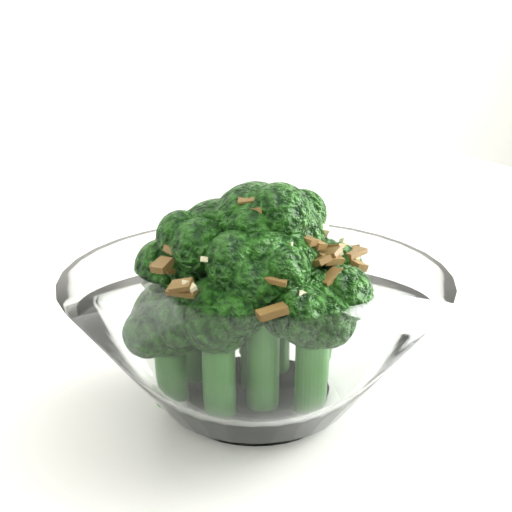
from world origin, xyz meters
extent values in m
cube|color=white|center=(0.10, -0.12, 0.73)|extent=(1.40, 1.16, 0.04)
cylinder|color=white|center=(0.49, 0.38, 0.35)|extent=(0.04, 0.04, 0.71)
cylinder|color=white|center=(0.18, -0.27, 0.75)|extent=(0.08, 0.08, 0.01)
cylinder|color=#1E5416|center=(0.20, -0.26, 0.80)|extent=(0.02, 0.02, 0.07)
sphere|color=#184D0E|center=(0.20, -0.26, 0.84)|extent=(0.04, 0.04, 0.04)
cylinder|color=#1E5416|center=(0.22, -0.25, 0.78)|extent=(0.02, 0.02, 0.04)
sphere|color=#184D0E|center=(0.22, -0.25, 0.81)|extent=(0.04, 0.04, 0.04)
cylinder|color=#1E5416|center=(0.19, -0.23, 0.78)|extent=(0.02, 0.02, 0.04)
sphere|color=#184D0E|center=(0.19, -0.23, 0.81)|extent=(0.04, 0.04, 0.04)
cylinder|color=#1E5416|center=(0.18, -0.30, 0.79)|extent=(0.02, 0.02, 0.07)
sphere|color=#184D0E|center=(0.18, -0.30, 0.84)|extent=(0.04, 0.04, 0.04)
cylinder|color=#1E5416|center=(0.21, -0.31, 0.78)|extent=(0.02, 0.02, 0.05)
sphere|color=#184D0E|center=(0.21, -0.31, 0.82)|extent=(0.04, 0.04, 0.04)
cylinder|color=#1E5416|center=(0.16, -0.30, 0.78)|extent=(0.02, 0.02, 0.05)
sphere|color=#184D0E|center=(0.16, -0.30, 0.82)|extent=(0.04, 0.04, 0.04)
cylinder|color=#1E5416|center=(0.21, -0.27, 0.79)|extent=(0.02, 0.02, 0.05)
sphere|color=#184D0E|center=(0.21, -0.27, 0.82)|extent=(0.04, 0.04, 0.04)
cylinder|color=#1E5416|center=(0.16, -0.27, 0.80)|extent=(0.02, 0.02, 0.07)
sphere|color=#184D0E|center=(0.16, -0.27, 0.84)|extent=(0.05, 0.05, 0.05)
cylinder|color=#1E5416|center=(0.15, -0.26, 0.79)|extent=(0.02, 0.02, 0.05)
sphere|color=#184D0E|center=(0.15, -0.26, 0.82)|extent=(0.04, 0.04, 0.04)
cylinder|color=#1E5416|center=(0.18, -0.27, 0.80)|extent=(0.02, 0.02, 0.08)
sphere|color=#184D0E|center=(0.18, -0.27, 0.85)|extent=(0.05, 0.05, 0.05)
cylinder|color=#1E5416|center=(0.14, -0.28, 0.78)|extent=(0.02, 0.02, 0.04)
sphere|color=#184D0E|center=(0.14, -0.28, 0.81)|extent=(0.04, 0.04, 0.04)
cube|color=brown|center=(0.21, -0.30, 0.84)|extent=(0.01, 0.02, 0.01)
cube|color=brown|center=(0.21, -0.31, 0.84)|extent=(0.01, 0.01, 0.01)
cube|color=brown|center=(0.20, -0.25, 0.85)|extent=(0.01, 0.01, 0.00)
cube|color=brown|center=(0.20, -0.27, 0.87)|extent=(0.02, 0.01, 0.01)
cube|color=brown|center=(0.17, -0.25, 0.85)|extent=(0.01, 0.01, 0.01)
cube|color=brown|center=(0.18, -0.28, 0.87)|extent=(0.01, 0.02, 0.01)
cube|color=brown|center=(0.13, -0.28, 0.84)|extent=(0.01, 0.01, 0.01)
cube|color=brown|center=(0.22, -0.29, 0.84)|extent=(0.01, 0.02, 0.01)
cube|color=brown|center=(0.18, -0.29, 0.87)|extent=(0.01, 0.01, 0.01)
cube|color=brown|center=(0.14, -0.26, 0.84)|extent=(0.01, 0.02, 0.01)
cube|color=brown|center=(0.20, -0.30, 0.85)|extent=(0.01, 0.01, 0.01)
cube|color=brown|center=(0.21, -0.28, 0.85)|extent=(0.01, 0.01, 0.00)
cube|color=brown|center=(0.22, -0.30, 0.84)|extent=(0.01, 0.01, 0.01)
cube|color=brown|center=(0.14, -0.28, 0.84)|extent=(0.01, 0.02, 0.01)
cube|color=brown|center=(0.18, -0.29, 0.87)|extent=(0.01, 0.01, 0.00)
cube|color=brown|center=(0.14, -0.31, 0.84)|extent=(0.01, 0.01, 0.01)
cube|color=brown|center=(0.22, -0.30, 0.84)|extent=(0.01, 0.01, 0.01)
cube|color=brown|center=(0.21, -0.29, 0.85)|extent=(0.01, 0.01, 0.01)
cube|color=brown|center=(0.14, -0.25, 0.84)|extent=(0.01, 0.01, 0.01)
cube|color=brown|center=(0.22, -0.24, 0.84)|extent=(0.01, 0.02, 0.01)
cube|color=brown|center=(0.18, -0.33, 0.83)|extent=(0.02, 0.01, 0.01)
cube|color=brown|center=(0.18, -0.27, 0.87)|extent=(0.01, 0.02, 0.01)
cube|color=brown|center=(0.23, -0.30, 0.84)|extent=(0.01, 0.01, 0.01)
cube|color=brown|center=(0.19, -0.29, 0.86)|extent=(0.01, 0.01, 0.01)
cube|color=brown|center=(0.23, -0.27, 0.84)|extent=(0.01, 0.01, 0.01)
cube|color=brown|center=(0.16, -0.25, 0.85)|extent=(0.01, 0.01, 0.01)
cube|color=brown|center=(0.20, -0.23, 0.84)|extent=(0.01, 0.01, 0.01)
cube|color=brown|center=(0.22, -0.26, 0.84)|extent=(0.01, 0.01, 0.01)
cube|color=brown|center=(0.17, -0.27, 0.86)|extent=(0.01, 0.01, 0.00)
cube|color=brown|center=(0.13, -0.29, 0.84)|extent=(0.01, 0.01, 0.01)
cube|color=brown|center=(0.14, -0.24, 0.83)|extent=(0.01, 0.01, 0.01)
cube|color=brown|center=(0.22, -0.32, 0.83)|extent=(0.01, 0.01, 0.01)
cube|color=brown|center=(0.15, -0.25, 0.85)|extent=(0.01, 0.01, 0.01)
cube|color=brown|center=(0.20, -0.26, 0.86)|extent=(0.01, 0.01, 0.01)
cube|color=brown|center=(0.14, -0.31, 0.83)|extent=(0.02, 0.01, 0.00)
cube|color=brown|center=(0.18, -0.32, 0.84)|extent=(0.02, 0.01, 0.01)
cube|color=brown|center=(0.23, -0.29, 0.84)|extent=(0.02, 0.01, 0.00)
cube|color=brown|center=(0.22, -0.26, 0.85)|extent=(0.01, 0.01, 0.01)
cube|color=brown|center=(0.18, -0.29, 0.86)|extent=(0.01, 0.01, 0.01)
cube|color=brown|center=(0.20, -0.27, 0.86)|extent=(0.01, 0.01, 0.01)
cube|color=brown|center=(0.13, -0.26, 0.83)|extent=(0.01, 0.01, 0.01)
cube|color=brown|center=(0.23, -0.27, 0.84)|extent=(0.01, 0.02, 0.01)
cube|color=brown|center=(0.15, -0.29, 0.85)|extent=(0.02, 0.01, 0.00)
cube|color=beige|center=(0.16, -0.31, 0.85)|extent=(0.01, 0.01, 0.00)
cube|color=beige|center=(0.20, -0.33, 0.83)|extent=(0.01, 0.00, 0.01)
cube|color=beige|center=(0.16, -0.24, 0.84)|extent=(0.00, 0.00, 0.00)
cube|color=beige|center=(0.15, -0.28, 0.86)|extent=(0.01, 0.01, 0.00)
cube|color=beige|center=(0.15, -0.31, 0.84)|extent=(0.01, 0.01, 0.00)
cube|color=beige|center=(0.18, -0.23, 0.84)|extent=(0.00, 0.00, 0.00)
cube|color=beige|center=(0.19, -0.31, 0.85)|extent=(0.00, 0.00, 0.00)
cube|color=beige|center=(0.22, -0.31, 0.84)|extent=(0.00, 0.00, 0.00)
cube|color=beige|center=(0.19, -0.25, 0.86)|extent=(0.01, 0.01, 0.01)
cube|color=beige|center=(0.19, -0.30, 0.85)|extent=(0.01, 0.01, 0.00)
cube|color=beige|center=(0.14, -0.31, 0.84)|extent=(0.00, 0.00, 0.00)
cube|color=beige|center=(0.18, -0.29, 0.87)|extent=(0.00, 0.01, 0.00)
cube|color=beige|center=(0.21, -0.23, 0.84)|extent=(0.00, 0.00, 0.00)
cube|color=beige|center=(0.21, -0.27, 0.86)|extent=(0.00, 0.00, 0.00)
cube|color=beige|center=(0.23, -0.28, 0.84)|extent=(0.01, 0.01, 0.00)
cube|color=beige|center=(0.21, -0.28, 0.86)|extent=(0.01, 0.01, 0.00)
cube|color=beige|center=(0.18, -0.28, 0.87)|extent=(0.00, 0.00, 0.00)
cube|color=beige|center=(0.14, -0.28, 0.85)|extent=(0.01, 0.01, 0.01)
cube|color=beige|center=(0.20, -0.31, 0.84)|extent=(0.01, 0.01, 0.01)
cube|color=beige|center=(0.19, -0.23, 0.84)|extent=(0.01, 0.01, 0.01)
cube|color=beige|center=(0.22, -0.26, 0.85)|extent=(0.00, 0.00, 0.00)
cube|color=beige|center=(0.22, -0.28, 0.85)|extent=(0.01, 0.01, 0.01)
cube|color=beige|center=(0.15, -0.29, 0.85)|extent=(0.01, 0.01, 0.00)
cube|color=beige|center=(0.15, -0.30, 0.85)|extent=(0.00, 0.00, 0.00)
cube|color=beige|center=(0.23, -0.29, 0.84)|extent=(0.01, 0.01, 0.00)
cube|color=beige|center=(0.22, -0.30, 0.84)|extent=(0.01, 0.00, 0.00)
cube|color=beige|center=(0.20, -0.26, 0.86)|extent=(0.01, 0.01, 0.00)
cube|color=beige|center=(0.19, -0.26, 0.86)|extent=(0.00, 0.00, 0.00)
camera|label=1|loc=(0.12, -0.65, 0.97)|focal=55.00mm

